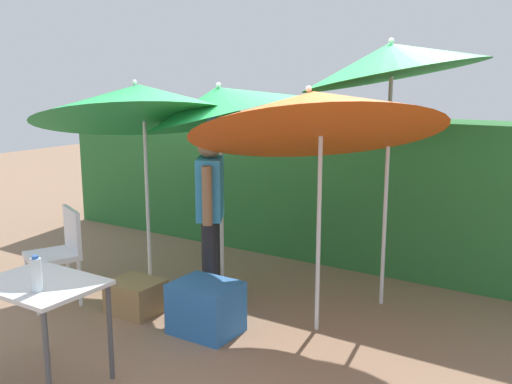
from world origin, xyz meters
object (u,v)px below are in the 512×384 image
Objects in this scene: umbrella_yellow at (315,113)px; person_vendor at (210,206)px; umbrella_navy at (391,60)px; crate_cardboard at (136,296)px; umbrella_orange at (139,103)px; chair_plastic at (60,250)px; bottle_water at (36,274)px; cooler_box at (206,308)px; folding_table at (42,294)px; umbrella_rainbow at (220,101)px.

person_vendor is at bearing 179.06° from umbrella_yellow.
umbrella_navy is 5.63× the size of crate_cardboard.
crate_cardboard is at bearing -143.03° from umbrella_navy.
umbrella_orange is at bearing 177.90° from person_vendor.
chair_plastic is 3.71× the size of bottle_water.
umbrella_yellow is (1.91, -0.05, -0.04)m from umbrella_orange.
umbrella_orange is at bearing 155.00° from cooler_box.
chair_plastic is (-1.21, -0.74, -0.42)m from person_vendor.
folding_table is at bearing -124.20° from umbrella_yellow.
umbrella_rainbow is 1.00m from person_vendor.
bottle_water reaches higher than chair_plastic.
chair_plastic is at bearing -172.30° from cooler_box.
person_vendor is 1.05m from crate_cardboard.
bottle_water is (-0.33, -1.34, 0.63)m from cooler_box.
chair_plastic reaches higher than crate_cardboard.
cooler_box is 0.80m from crate_cardboard.
bottle_water is (0.01, -1.87, -0.09)m from person_vendor.
umbrella_rainbow is at bearing 110.28° from person_vendor.
umbrella_yellow is 1.37m from person_vendor.
person_vendor is (-1.05, 0.02, -0.88)m from umbrella_yellow.
bottle_water is (0.46, -1.33, 0.69)m from crate_cardboard.
umbrella_rainbow is 0.88× the size of umbrella_navy.
umbrella_navy reaches higher than crate_cardboard.
umbrella_orange is 1.25× the size of person_vendor.
crate_cardboard is at bearing 15.06° from chair_plastic.
crate_cardboard is at bearing 108.99° from bottle_water.
person_vendor is (0.12, -0.33, -0.94)m from umbrella_rainbow.
folding_table is (-1.47, -2.57, -1.59)m from umbrella_navy.
folding_table is at bearing 136.29° from bottle_water.
bottle_water is at bearing -43.71° from folding_table.
umbrella_rainbow is 2.43m from bottle_water.
umbrella_navy is 3.08m from crate_cardboard.
umbrella_orange is at bearing 114.57° from bottle_water.
umbrella_yellow is 2.40m from folding_table.
umbrella_rainbow is 2.04m from chair_plastic.
folding_table is at bearing -110.83° from cooler_box.
umbrella_yellow reaches higher than umbrella_rainbow.
folding_table is at bearing -42.84° from chair_plastic.
umbrella_orange is 0.98× the size of umbrella_yellow.
umbrella_navy is 3.36m from folding_table.
umbrella_rainbow is 1.92m from cooler_box.
cooler_box is 2.23× the size of bottle_water.
chair_plastic is 1.67× the size of cooler_box.
bottle_water is (1.21, -1.13, 0.33)m from chair_plastic.
umbrella_rainbow reaches higher than cooler_box.
cooler_box is at bearing -144.28° from umbrella_yellow.
umbrella_yellow is at bearing -16.35° from umbrella_rainbow.
chair_plastic is 1.59m from cooler_box.
person_vendor is 2.11× the size of chair_plastic.
person_vendor is at bearing -69.72° from umbrella_rainbow.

